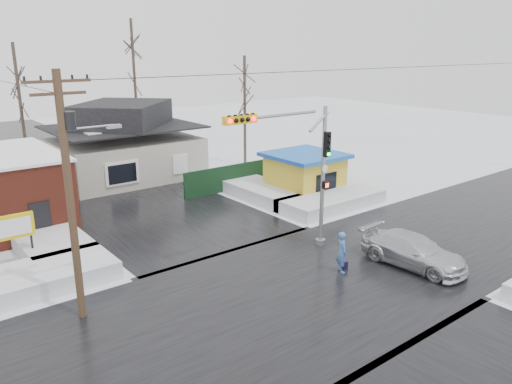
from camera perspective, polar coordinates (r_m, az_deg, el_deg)
ground at (r=21.20m, az=5.45°, el=-10.96°), size 120.00×120.00×0.00m
road_ns at (r=21.20m, az=5.45°, el=-10.94°), size 10.00×120.00×0.02m
road_ew at (r=21.20m, az=5.45°, el=-10.94°), size 120.00×10.00×0.02m
snowbank_nw at (r=22.91m, az=-24.63°, el=-9.20°), size 7.00×3.00×0.80m
snowbank_ne at (r=31.59m, az=8.62°, el=-0.99°), size 7.00×3.00×0.80m
snowbank_nside_w at (r=27.86m, az=-23.20°, el=-4.56°), size 3.00×8.00×0.80m
snowbank_nside_e at (r=33.82m, az=0.12°, el=0.35°), size 3.00×8.00×0.80m
traffic_signal at (r=23.27m, az=5.08°, el=3.45°), size 6.05×0.68×7.00m
utility_pole at (r=18.39m, az=-20.44°, el=0.85°), size 3.15×0.44×9.00m
marquee_sign at (r=24.65m, az=-26.48°, el=-3.85°), size 2.20×0.21×2.55m
house at (r=39.27m, az=-14.87°, el=5.37°), size 10.40×8.40×5.76m
kiosk at (r=33.67m, az=5.59°, el=2.08°), size 4.60×4.60×2.88m
fence at (r=34.94m, az=-2.55°, el=1.71°), size 8.00×0.12×1.80m
tree_far_left at (r=40.62m, az=-25.72°, el=12.28°), size 3.00×3.00×10.00m
tree_far_mid at (r=45.74m, az=-13.92°, el=15.65°), size 3.00×3.00×12.00m
tree_far_right at (r=41.99m, az=-1.31°, el=12.83°), size 3.00×3.00×9.00m
pedestrian at (r=22.51m, az=9.79°, el=-6.81°), size 0.69×0.81×1.89m
car at (r=23.98m, az=17.53°, el=-6.47°), size 2.41×5.11×1.44m
shopping_bag at (r=23.06m, az=10.13°, el=-8.33°), size 0.29×0.13×0.35m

